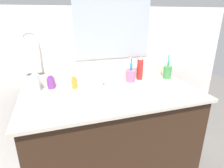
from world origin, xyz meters
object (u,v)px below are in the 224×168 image
Objects in this scene: bottle_spray_red at (140,69)px; cup_green at (167,72)px; bottle_oil_amber at (74,83)px; faucet at (102,82)px; bottle_gel_clear at (36,83)px; cup_pink at (131,75)px; soap_bar at (81,84)px; hand_towel at (32,57)px; bottle_cream_purple at (51,83)px.

cup_green is at bearing -11.47° from bottle_spray_red.
faucet is at bearing -4.27° from bottle_oil_amber.
bottle_gel_clear reaches higher than bottle_oil_amber.
cup_green reaches higher than cup_pink.
faucet is 2.50× the size of soap_bar.
bottle_spray_red is at bearing -0.97° from soap_bar.
hand_towel is 0.52m from faucet.
cup_pink is (0.24, 0.02, 0.02)m from faucet.
bottle_spray_red is at bearing 17.59° from cup_pink.
bottle_spray_red reaches higher than bottle_cream_purple.
bottle_oil_amber is 1.34× the size of soap_bar.
bottle_gel_clear is (0.01, -0.10, -0.15)m from hand_towel.
cup_green reaches higher than bottle_spray_red.
bottle_cream_purple is at bearing 162.66° from bottle_oil_amber.
cup_green is at bearing -4.41° from soap_bar.
cup_green is (0.55, 0.01, 0.03)m from faucet.
soap_bar is at bearing 179.03° from bottle_spray_red.
soap_bar is (-0.47, 0.01, -0.07)m from bottle_spray_red.
cup_green is at bearing -3.54° from bottle_cream_purple.
bottle_spray_red is at bearing 1.56° from bottle_gel_clear.
bottle_spray_red is 0.99× the size of cup_pink.
faucet is at bearing -179.21° from cup_green.
bottle_spray_red is 2.17× the size of bottle_oil_amber.
faucet is 0.24m from cup_pink.
faucet is 0.20m from bottle_oil_amber.
hand_towel is 1.10× the size of cup_green.
bottle_spray_red is 0.10m from cup_pink.
bottle_spray_red is (0.79, -0.08, -0.13)m from hand_towel.
bottle_oil_amber is at bearing -23.67° from hand_towel.
hand_towel is at bearing 147.99° from bottle_cream_purple.
bottle_gel_clear is 0.72× the size of cup_green.
cup_pink is 0.32m from cup_green.
soap_bar is at bearing 39.24° from bottle_oil_amber.
bottle_oil_amber is 0.76m from cup_green.
hand_towel reaches higher than bottle_gel_clear.
bottle_cream_purple is 0.49× the size of cup_pink.
bottle_gel_clear is at bearing -161.47° from bottle_cream_purple.
cup_green is (0.76, -0.01, 0.02)m from bottle_oil_amber.
cup_green reaches higher than bottle_cream_purple.
bottle_oil_amber is (0.25, -0.02, -0.03)m from bottle_gel_clear.
cup_pink is at bearing -3.77° from bottle_cream_purple.
bottle_spray_red is (0.69, -0.01, 0.05)m from bottle_cream_purple.
cup_pink is (0.44, 0.01, 0.01)m from bottle_oil_amber.
hand_towel reaches higher than bottle_oil_amber.
bottle_gel_clear is 0.78m from bottle_spray_red.
bottle_gel_clear is at bearing -178.44° from bottle_spray_red.
cup_pink reaches higher than soap_bar.
bottle_spray_red reaches higher than faucet.
cup_green is 0.70m from soap_bar.
cup_green is at bearing -6.88° from hand_towel.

